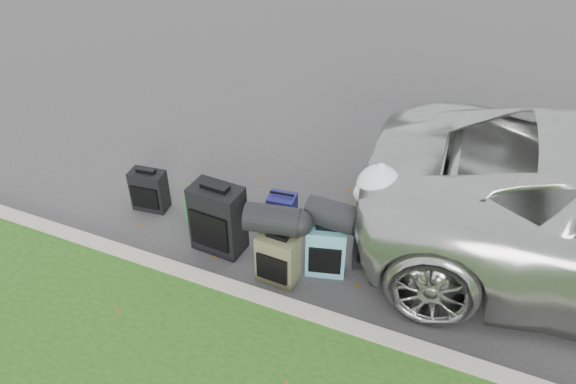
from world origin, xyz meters
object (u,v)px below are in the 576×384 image
at_px(suitcase_large_black_right, 379,235).
at_px(tote_navy, 282,208).
at_px(suitcase_small_black, 149,190).
at_px(suitcase_large_black_left, 218,219).
at_px(suitcase_teal, 326,250).
at_px(suitcase_olive, 278,258).
at_px(tote_green, 202,204).

distance_m(suitcase_large_black_right, tote_navy, 1.28).
xyz_separation_m(suitcase_small_black, tote_navy, (1.57, 0.42, -0.09)).
distance_m(suitcase_small_black, suitcase_large_black_left, 1.18).
height_order(suitcase_teal, suitcase_large_black_right, suitcase_large_black_right).
distance_m(suitcase_olive, suitcase_large_black_right, 1.09).
bearing_deg(suitcase_small_black, suitcase_olive, -22.05).
bearing_deg(suitcase_large_black_right, tote_green, 165.12).
xyz_separation_m(suitcase_large_black_left, tote_navy, (0.44, 0.73, -0.23)).
distance_m(suitcase_large_black_left, suitcase_large_black_right, 1.74).
bearing_deg(suitcase_large_black_right, suitcase_olive, -159.72).
relative_size(suitcase_teal, tote_green, 1.50).
bearing_deg(suitcase_teal, suitcase_small_black, 159.65).
height_order(suitcase_small_black, suitcase_large_black_right, suitcase_large_black_right).
bearing_deg(tote_green, suitcase_large_black_right, -17.50).
height_order(suitcase_olive, suitcase_large_black_right, suitcase_large_black_right).
bearing_deg(suitcase_small_black, suitcase_teal, -12.26).
xyz_separation_m(suitcase_large_black_left, suitcase_large_black_right, (1.68, 0.46, -0.02)).
xyz_separation_m(suitcase_olive, tote_green, (-1.26, 0.59, -0.09)).
xyz_separation_m(suitcase_large_black_left, tote_green, (-0.45, 0.39, -0.21)).
bearing_deg(tote_green, suitcase_small_black, 167.80).
relative_size(suitcase_olive, tote_green, 1.46).
distance_m(suitcase_small_black, tote_navy, 1.63).
distance_m(suitcase_olive, suitcase_teal, 0.51).
relative_size(suitcase_small_black, suitcase_teal, 0.89).
relative_size(suitcase_small_black, suitcase_large_black_left, 0.65).
xyz_separation_m(suitcase_small_black, suitcase_large_black_left, (1.13, -0.30, 0.14)).
bearing_deg(suitcase_olive, suitcase_large_black_right, 38.92).
height_order(suitcase_large_black_right, tote_navy, suitcase_large_black_right).
relative_size(suitcase_olive, suitcase_large_black_right, 0.75).
bearing_deg(tote_navy, tote_green, -166.58).
height_order(suitcase_small_black, tote_green, suitcase_small_black).
xyz_separation_m(suitcase_teal, tote_navy, (-0.78, 0.62, -0.12)).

